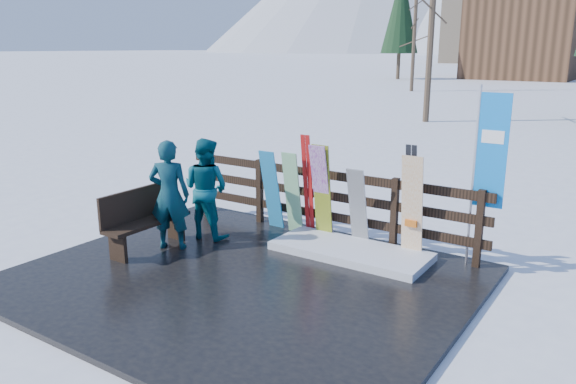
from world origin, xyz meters
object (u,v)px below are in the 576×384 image
Objects in this scene: snowboard_5 at (412,208)px; snowboard_1 at (292,193)px; snowboard_2 at (322,193)px; bench at (144,217)px; rental_flag at (487,158)px; person_front at (169,195)px; snowboard_4 at (358,208)px; person_back at (206,188)px; snowboard_3 at (321,193)px; snowboard_0 at (272,190)px.

snowboard_1 is at bearing 180.00° from snowboard_5.
snowboard_2 is at bearing 180.00° from snowboard_5.
bench is 0.58× the size of rental_flag.
snowboard_4 is at bearing -174.30° from person_front.
person_back is (-1.09, -0.94, 0.13)m from snowboard_1.
snowboard_2 is 0.67m from snowboard_4.
snowboard_3 is at bearing 0.00° from snowboard_1.
bench is 2.84m from snowboard_3.
snowboard_2 and snowboard_3 have the same top height.
snowboard_5 is (1.53, -0.00, -0.01)m from snowboard_2.
snowboard_2 is 1.01× the size of snowboard_5.
snowboard_0 is at bearing 180.00° from snowboard_5.
bench is at bearing -137.51° from snowboard_2.
snowboard_3 reaches higher than snowboard_1.
snowboard_3 is (0.56, 0.00, 0.09)m from snowboard_1.
snowboard_3 is (-0.02, -0.00, -0.00)m from snowboard_2.
snowboard_0 reaches higher than bench.
snowboard_4 is at bearing -164.14° from person_back.
snowboard_4 is 2.51m from person_back.
bench is 1.11m from person_back.
person_front is (-3.32, -1.66, 0.07)m from snowboard_5.
bench is 1.05× the size of snowboard_1.
bench is 5.19m from rental_flag.
snowboard_5 is at bearing -164.09° from rental_flag.
snowboard_0 is 1.02m from snowboard_2.
snowboard_5 is 3.34m from person_back.
snowboard_1 is 3.20m from rental_flag.
snowboard_1 is at bearing -174.96° from rental_flag.
snowboard_4 is at bearing 0.00° from snowboard_1.
rental_flag reaches higher than snowboard_2.
snowboard_0 is at bearing -131.10° from person_back.
person_front is (-1.78, -1.66, 0.07)m from snowboard_2.
rental_flag reaches higher than snowboard_3.
rental_flag is (4.58, 2.19, 1.09)m from bench.
person_front is at bearing 74.50° from person_back.
snowboard_5 is at bearing -0.00° from snowboard_0.
snowboard_1 is 0.83× the size of person_front.
rental_flag is 4.39m from person_back.
rental_flag reaches higher than person_back.
snowboard_5 is 3.71m from person_front.
snowboard_2 is at bearing -173.79° from rental_flag.
person_back is at bearing -127.77° from person_front.
snowboard_5 reaches higher than snowboard_0.
snowboard_0 is 1.08× the size of snowboard_4.
snowboard_0 is at bearing 180.00° from snowboard_1.
person_back reaches higher than snowboard_5.
snowboard_0 is at bearing -180.00° from snowboard_2.
snowboard_3 reaches higher than snowboard_0.
snowboard_3 is at bearing 180.00° from snowboard_5.
snowboard_3 is at bearing -156.55° from person_back.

